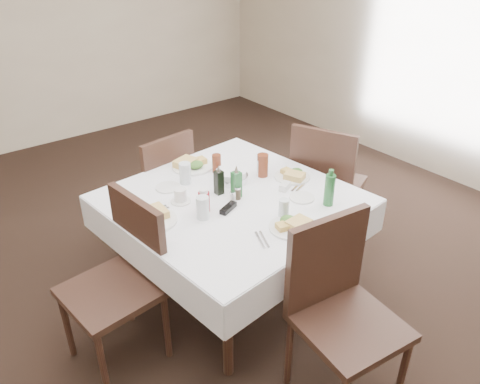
{
  "coord_description": "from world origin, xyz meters",
  "views": [
    {
      "loc": [
        -1.33,
        -2.01,
        2.24
      ],
      "look_at": [
        0.25,
        0.0,
        0.8
      ],
      "focal_mm": 35.0,
      "sensor_mm": 36.0,
      "label": 1
    }
  ],
  "objects_px": {
    "water_n": "(185,173)",
    "dining_table": "(232,208)",
    "water_w": "(203,208)",
    "ketchup_bottle": "(204,201)",
    "water_s": "(284,208)",
    "green_bottle": "(329,189)",
    "chair_north": "(162,183)",
    "oil_cruet_green": "(236,183)",
    "water_e": "(262,168)",
    "coffee_mug": "(181,196)",
    "chair_west": "(124,272)",
    "bread_basket": "(231,176)",
    "chair_south": "(338,301)",
    "oil_cruet_dark": "(219,181)",
    "chair_east": "(325,179)"
  },
  "relations": [
    {
      "from": "chair_west",
      "to": "chair_north",
      "type": "bearing_deg",
      "value": 49.5
    },
    {
      "from": "chair_west",
      "to": "ketchup_bottle",
      "type": "bearing_deg",
      "value": 0.34
    },
    {
      "from": "oil_cruet_dark",
      "to": "chair_east",
      "type": "bearing_deg",
      "value": -3.84
    },
    {
      "from": "bread_basket",
      "to": "dining_table",
      "type": "bearing_deg",
      "value": -126.13
    },
    {
      "from": "chair_north",
      "to": "oil_cruet_green",
      "type": "distance_m",
      "value": 0.88
    },
    {
      "from": "chair_west",
      "to": "water_w",
      "type": "height_order",
      "value": "chair_west"
    },
    {
      "from": "dining_table",
      "to": "water_w",
      "type": "relative_size",
      "value": 10.81
    },
    {
      "from": "chair_east",
      "to": "water_e",
      "type": "distance_m",
      "value": 0.62
    },
    {
      "from": "chair_north",
      "to": "chair_east",
      "type": "bearing_deg",
      "value": -38.9
    },
    {
      "from": "chair_west",
      "to": "water_e",
      "type": "xyz_separation_m",
      "value": [
        1.12,
        0.14,
        0.25
      ]
    },
    {
      "from": "chair_south",
      "to": "chair_east",
      "type": "height_order",
      "value": "same"
    },
    {
      "from": "water_n",
      "to": "oil_cruet_green",
      "type": "bearing_deg",
      "value": -66.67
    },
    {
      "from": "dining_table",
      "to": "oil_cruet_green",
      "type": "height_order",
      "value": "oil_cruet_green"
    },
    {
      "from": "water_s",
      "to": "green_bottle",
      "type": "bearing_deg",
      "value": -12.11
    },
    {
      "from": "dining_table",
      "to": "oil_cruet_green",
      "type": "bearing_deg",
      "value": -19.17
    },
    {
      "from": "ketchup_bottle",
      "to": "water_s",
      "type": "bearing_deg",
      "value": -45.7
    },
    {
      "from": "chair_south",
      "to": "water_e",
      "type": "xyz_separation_m",
      "value": [
        0.37,
        1.04,
        0.24
      ]
    },
    {
      "from": "water_e",
      "to": "water_s",
      "type": "bearing_deg",
      "value": -116.52
    },
    {
      "from": "coffee_mug",
      "to": "dining_table",
      "type": "bearing_deg",
      "value": -28.6
    },
    {
      "from": "water_s",
      "to": "ketchup_bottle",
      "type": "height_order",
      "value": "ketchup_bottle"
    },
    {
      "from": "coffee_mug",
      "to": "water_n",
      "type": "bearing_deg",
      "value": 50.64
    },
    {
      "from": "ketchup_bottle",
      "to": "green_bottle",
      "type": "relative_size",
      "value": 0.62
    },
    {
      "from": "dining_table",
      "to": "water_s",
      "type": "distance_m",
      "value": 0.4
    },
    {
      "from": "water_w",
      "to": "oil_cruet_green",
      "type": "relative_size",
      "value": 0.64
    },
    {
      "from": "chair_north",
      "to": "water_e",
      "type": "bearing_deg",
      "value": -60.25
    },
    {
      "from": "oil_cruet_green",
      "to": "chair_west",
      "type": "bearing_deg",
      "value": -178.42
    },
    {
      "from": "chair_north",
      "to": "water_s",
      "type": "bearing_deg",
      "value": -82.15
    },
    {
      "from": "green_bottle",
      "to": "chair_north",
      "type": "bearing_deg",
      "value": 110.82
    },
    {
      "from": "chair_west",
      "to": "bread_basket",
      "type": "distance_m",
      "value": 0.97
    },
    {
      "from": "ketchup_bottle",
      "to": "chair_west",
      "type": "bearing_deg",
      "value": -179.66
    },
    {
      "from": "chair_east",
      "to": "water_s",
      "type": "distance_m",
      "value": 0.93
    },
    {
      "from": "chair_west",
      "to": "ketchup_bottle",
      "type": "relative_size",
      "value": 6.78
    },
    {
      "from": "water_w",
      "to": "green_bottle",
      "type": "bearing_deg",
      "value": -26.61
    },
    {
      "from": "dining_table",
      "to": "oil_cruet_green",
      "type": "distance_m",
      "value": 0.17
    },
    {
      "from": "bread_basket",
      "to": "oil_cruet_green",
      "type": "relative_size",
      "value": 1.03
    },
    {
      "from": "chair_west",
      "to": "green_bottle",
      "type": "height_order",
      "value": "chair_west"
    },
    {
      "from": "chair_south",
      "to": "ketchup_bottle",
      "type": "bearing_deg",
      "value": 102.35
    },
    {
      "from": "dining_table",
      "to": "water_n",
      "type": "height_order",
      "value": "water_n"
    },
    {
      "from": "chair_north",
      "to": "water_w",
      "type": "distance_m",
      "value": 0.97
    },
    {
      "from": "chair_east",
      "to": "water_w",
      "type": "distance_m",
      "value": 1.22
    },
    {
      "from": "chair_south",
      "to": "oil_cruet_dark",
      "type": "height_order",
      "value": "chair_south"
    },
    {
      "from": "dining_table",
      "to": "bread_basket",
      "type": "xyz_separation_m",
      "value": [
        0.13,
        0.18,
        0.11
      ]
    },
    {
      "from": "water_n",
      "to": "water_s",
      "type": "height_order",
      "value": "water_n"
    },
    {
      "from": "chair_west",
      "to": "water_n",
      "type": "bearing_deg",
      "value": 29.92
    },
    {
      "from": "water_n",
      "to": "water_s",
      "type": "relative_size",
      "value": 1.27
    },
    {
      "from": "chair_north",
      "to": "water_w",
      "type": "height_order",
      "value": "chair_north"
    },
    {
      "from": "water_w",
      "to": "ketchup_bottle",
      "type": "xyz_separation_m",
      "value": [
        0.05,
        0.06,
        -0.0
      ]
    },
    {
      "from": "water_n",
      "to": "dining_table",
      "type": "bearing_deg",
      "value": -70.07
    },
    {
      "from": "bread_basket",
      "to": "green_bottle",
      "type": "distance_m",
      "value": 0.68
    },
    {
      "from": "water_e",
      "to": "coffee_mug",
      "type": "height_order",
      "value": "water_e"
    }
  ]
}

